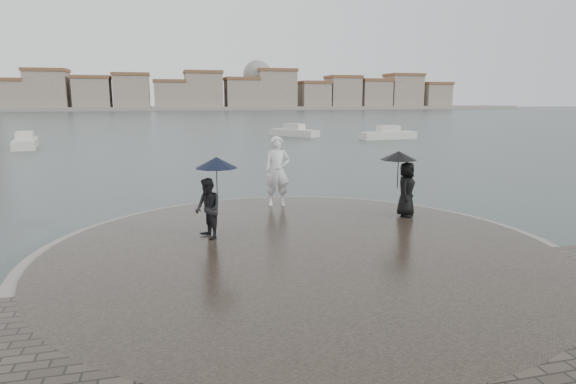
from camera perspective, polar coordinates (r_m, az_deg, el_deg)
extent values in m
plane|color=#2B3835|center=(8.55, 8.46, -15.68)|extent=(400.00, 400.00, 0.00)
cylinder|color=gray|center=(11.54, 1.64, -7.50)|extent=(12.50, 12.50, 0.32)
cylinder|color=#2D261E|center=(11.53, 1.64, -7.40)|extent=(11.90, 11.90, 0.36)
imported|color=white|center=(15.67, -1.27, 2.48)|extent=(0.91, 0.68, 2.28)
imported|color=black|center=(12.18, -9.46, -1.94)|extent=(0.80, 0.90, 1.53)
cylinder|color=black|center=(12.18, -8.42, 0.91)|extent=(0.02, 0.02, 0.90)
cone|color=black|center=(12.10, -8.49, 3.47)|extent=(1.07, 1.07, 0.28)
imported|color=black|center=(14.70, 13.85, 0.31)|extent=(0.90, 0.94, 1.63)
cylinder|color=black|center=(14.60, 12.88, 2.21)|extent=(0.02, 0.02, 0.90)
cone|color=black|center=(14.53, 12.97, 4.24)|extent=(1.09, 1.09, 0.26)
cube|color=gray|center=(170.06, -13.76, 9.60)|extent=(260.00, 20.00, 1.20)
cube|color=gray|center=(172.94, -30.14, 9.76)|extent=(10.00, 10.00, 9.00)
cube|color=brown|center=(173.03, -30.30, 11.41)|extent=(10.60, 10.60, 1.00)
cube|color=gray|center=(170.43, -26.57, 10.59)|extent=(12.00, 10.00, 12.00)
cube|color=brown|center=(170.63, -26.76, 12.77)|extent=(12.60, 10.60, 1.00)
cube|color=gray|center=(168.31, -22.14, 10.60)|extent=(11.00, 10.00, 10.00)
cube|color=brown|center=(168.44, -22.28, 12.47)|extent=(11.60, 10.60, 1.00)
cube|color=gray|center=(167.25, -18.01, 11.04)|extent=(11.00, 10.00, 11.00)
cube|color=brown|center=(167.41, -18.13, 13.09)|extent=(11.60, 10.60, 1.00)
cube|color=gray|center=(167.03, -13.80, 10.92)|extent=(10.00, 10.00, 9.00)
cube|color=brown|center=(167.12, -13.88, 12.63)|extent=(10.60, 10.60, 1.00)
cube|color=gray|center=(167.61, -9.99, 11.58)|extent=(12.00, 10.00, 12.00)
cube|color=brown|center=(167.82, -10.07, 13.80)|extent=(12.60, 10.60, 1.00)
cube|color=gray|center=(169.18, -5.50, 11.34)|extent=(11.00, 10.00, 10.00)
cube|color=brown|center=(169.31, -5.54, 13.21)|extent=(11.60, 10.60, 1.00)
cube|color=gray|center=(171.53, -1.47, 11.89)|extent=(13.00, 10.00, 13.00)
cube|color=brown|center=(171.78, -1.48, 14.22)|extent=(13.60, 10.60, 1.00)
cube|color=gray|center=(175.23, 3.09, 11.20)|extent=(10.00, 10.00, 9.00)
cube|color=brown|center=(175.32, 3.10, 12.84)|extent=(10.60, 10.60, 1.00)
cube|color=gray|center=(178.88, 6.52, 11.46)|extent=(11.00, 10.00, 11.00)
cube|color=brown|center=(179.04, 6.56, 13.38)|extent=(11.60, 10.60, 1.00)
cube|color=gray|center=(183.51, 10.08, 11.20)|extent=(11.00, 10.00, 10.00)
cube|color=brown|center=(183.63, 10.14, 12.91)|extent=(11.60, 10.60, 1.00)
cube|color=gray|center=(188.81, 13.47, 11.36)|extent=(12.00, 10.00, 12.00)
cube|color=brown|center=(189.00, 13.56, 13.33)|extent=(12.60, 10.60, 1.00)
cube|color=gray|center=(195.21, 16.88, 10.73)|extent=(10.00, 10.00, 9.00)
cube|color=brown|center=(195.29, 16.97, 12.20)|extent=(10.60, 10.60, 1.00)
sphere|color=gray|center=(172.40, -3.63, 13.69)|extent=(10.00, 10.00, 10.00)
cube|color=beige|center=(50.15, 0.74, 6.91)|extent=(4.50, 5.41, 0.90)
cube|color=beige|center=(50.11, 0.74, 7.60)|extent=(2.14, 2.33, 0.90)
cube|color=beige|center=(43.29, -28.66, 4.93)|extent=(2.51, 5.69, 0.90)
cube|color=beige|center=(43.25, -28.73, 5.71)|extent=(1.52, 2.18, 0.90)
cube|color=beige|center=(47.57, 11.77, 6.46)|extent=(5.62, 2.09, 0.90)
cube|color=beige|center=(47.53, 11.80, 7.18)|extent=(2.10, 1.37, 0.90)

